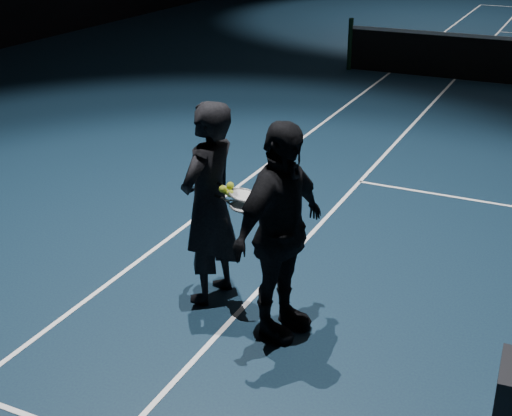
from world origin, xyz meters
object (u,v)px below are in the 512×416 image
(player_b, at_px, (280,232))
(racket_lower, at_px, (245,207))
(racket_upper, at_px, (244,195))
(tennis_balls, at_px, (229,190))
(player_a, at_px, (209,204))

(player_b, xyz_separation_m, racket_lower, (-0.38, 0.13, 0.10))
(player_b, height_order, racket_lower, player_b)
(player_b, relative_size, racket_upper, 2.76)
(racket_upper, xyz_separation_m, tennis_balls, (-0.15, 0.01, 0.01))
(racket_lower, relative_size, tennis_balls, 5.67)
(player_a, distance_m, tennis_balls, 0.32)
(tennis_balls, bearing_deg, racket_lower, -19.97)
(player_a, distance_m, racket_upper, 0.44)
(racket_upper, relative_size, tennis_balls, 5.67)
(racket_lower, height_order, racket_upper, racket_upper)
(racket_lower, distance_m, racket_upper, 0.10)
(player_b, bearing_deg, tennis_balls, 84.22)
(player_a, bearing_deg, player_b, 78.33)
(player_b, bearing_deg, player_a, 84.70)
(racket_lower, relative_size, racket_upper, 1.00)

